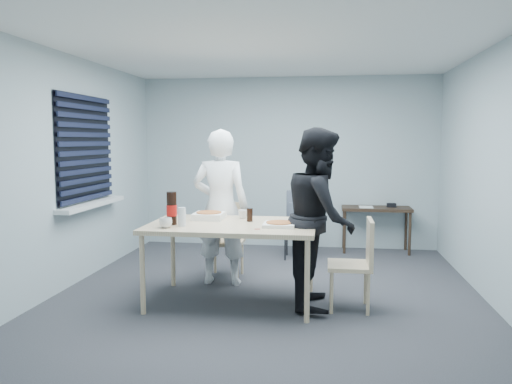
% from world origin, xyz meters
% --- Properties ---
extents(room, '(5.00, 5.00, 5.00)m').
position_xyz_m(room, '(-2.20, 0.40, 1.44)').
color(room, '#323136').
rests_on(room, ground).
extents(dining_table, '(1.67, 1.06, 0.81)m').
position_xyz_m(dining_table, '(-0.33, -0.29, 0.75)').
color(dining_table, beige).
rests_on(dining_table, ground).
extents(chair_far, '(0.42, 0.42, 0.89)m').
position_xyz_m(chair_far, '(-0.59, 0.70, 0.51)').
color(chair_far, beige).
rests_on(chair_far, ground).
extents(chair_right, '(0.42, 0.42, 0.89)m').
position_xyz_m(chair_right, '(0.92, -0.33, 0.51)').
color(chair_right, beige).
rests_on(chair_right, ground).
extents(person_white, '(0.65, 0.42, 1.77)m').
position_xyz_m(person_white, '(-0.59, 0.36, 0.89)').
color(person_white, white).
rests_on(person_white, ground).
extents(person_black, '(0.47, 0.86, 1.77)m').
position_xyz_m(person_black, '(0.55, -0.24, 0.89)').
color(person_black, black).
rests_on(person_black, ground).
extents(side_table, '(1.00, 0.44, 0.67)m').
position_xyz_m(side_table, '(1.33, 2.28, 0.59)').
color(side_table, '#37281A').
rests_on(side_table, ground).
extents(stool, '(0.39, 0.39, 0.54)m').
position_xyz_m(stool, '(0.20, 1.71, 0.43)').
color(stool, black).
rests_on(stool, ground).
extents(backpack, '(0.29, 0.22, 0.41)m').
position_xyz_m(backpack, '(0.20, 1.69, 0.74)').
color(backpack, slate).
rests_on(backpack, stool).
extents(pizza_box_a, '(0.31, 0.31, 0.08)m').
position_xyz_m(pizza_box_a, '(-0.63, -0.05, 0.85)').
color(pizza_box_a, white).
rests_on(pizza_box_a, dining_table).
extents(pizza_box_b, '(0.30, 0.30, 0.04)m').
position_xyz_m(pizza_box_b, '(0.16, -0.38, 0.83)').
color(pizza_box_b, white).
rests_on(pizza_box_b, dining_table).
extents(mug_a, '(0.17, 0.17, 0.10)m').
position_xyz_m(mug_a, '(-0.91, -0.62, 0.86)').
color(mug_a, white).
rests_on(mug_a, dining_table).
extents(mug_b, '(0.10, 0.10, 0.09)m').
position_xyz_m(mug_b, '(-0.28, 0.04, 0.86)').
color(mug_b, white).
rests_on(mug_b, dining_table).
extents(cola_glass, '(0.07, 0.07, 0.14)m').
position_xyz_m(cola_glass, '(-0.17, -0.14, 0.88)').
color(cola_glass, black).
rests_on(cola_glass, dining_table).
extents(soda_bottle, '(0.10, 0.10, 0.33)m').
position_xyz_m(soda_bottle, '(-0.91, -0.44, 0.97)').
color(soda_bottle, black).
rests_on(soda_bottle, dining_table).
extents(plastic_cups, '(0.08, 0.08, 0.18)m').
position_xyz_m(plastic_cups, '(-0.79, -0.51, 0.90)').
color(plastic_cups, silver).
rests_on(plastic_cups, dining_table).
extents(rubber_band, '(0.06, 0.06, 0.00)m').
position_xyz_m(rubber_band, '(-0.03, -0.58, 0.81)').
color(rubber_band, red).
rests_on(rubber_band, dining_table).
extents(papers, '(0.28, 0.32, 0.00)m').
position_xyz_m(papers, '(1.18, 2.25, 0.67)').
color(papers, white).
rests_on(papers, side_table).
extents(black_box, '(0.13, 0.10, 0.06)m').
position_xyz_m(black_box, '(1.55, 2.31, 0.69)').
color(black_box, black).
rests_on(black_box, side_table).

